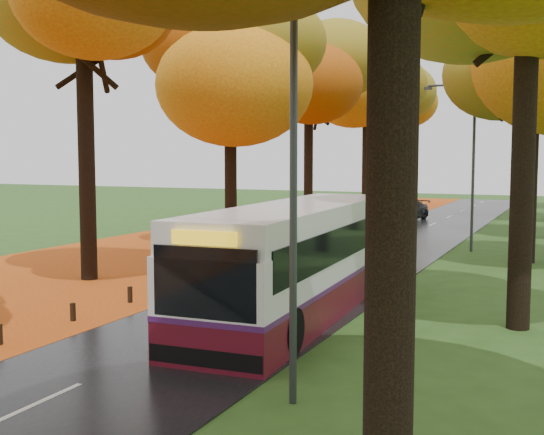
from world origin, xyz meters
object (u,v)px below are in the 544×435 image
Objects in this scene: car_silver at (402,213)px; car_dark at (406,210)px; car_white at (333,232)px; bus at (299,256)px; streetlamp_far at (512,154)px; streetlamp_mid at (468,152)px; streetlamp_near at (281,147)px.

car_silver reaches higher than car_dark.
car_white is at bearing -76.91° from car_dark.
car_dark is at bearing 90.18° from car_white.
car_silver is (0.08, 13.79, -0.08)m from car_white.
car_white is at bearing 102.53° from bus.
streetlamp_far is at bearing 75.07° from car_white.
bus is 29.85m from car_dark.
bus is at bearing -93.62° from streetlamp_far.
streetlamp_mid is 14.15m from car_silver.
streetlamp_far is (0.00, 22.00, 0.00)m from streetlamp_mid.
car_white is 15.87m from car_dark.
bus reaches higher than car_silver.
streetlamp_near is 1.00× the size of streetlamp_mid.
car_dark is at bearing -129.01° from streetlamp_far.
bus is (-2.36, -15.35, -3.04)m from streetlamp_mid.
streetlamp_far is 1.91× the size of car_silver.
bus is (-2.36, -37.35, -3.04)m from streetlamp_far.
streetlamp_near is 36.99m from car_dark.
car_dark is (-0.23, 2.08, -0.02)m from car_silver.
streetlamp_near is 21.62m from car_white.
car_white is (-6.15, -1.64, -3.90)m from streetlamp_mid.
streetlamp_far is (0.00, 44.00, 0.00)m from streetlamp_near.
streetlamp_mid is 7.47m from car_white.
streetlamp_mid is 1.72× the size of car_dark.
streetlamp_near reaches higher than car_dark.
streetlamp_near is 34.91m from car_silver.
streetlamp_far is 1.72× the size of car_dark.
streetlamp_far is 0.67× the size of bus.
car_white reaches higher than car_dark.
bus is at bearing -69.86° from car_dark.
streetlamp_near is 0.67× the size of bus.
bus is 14.25m from car_white.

